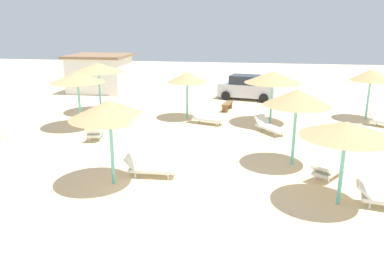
% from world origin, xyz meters
% --- Properties ---
extents(ground_plane, '(80.00, 80.00, 0.00)m').
position_xyz_m(ground_plane, '(0.00, 0.00, 0.00)').
color(ground_plane, beige).
extents(parasol_0, '(2.71, 2.71, 2.97)m').
position_xyz_m(parasol_0, '(-2.24, -0.27, 2.65)').
color(parasol_0, '#6BC6BC').
rests_on(parasol_0, ground).
extents(parasol_1, '(2.67, 2.67, 2.64)m').
position_xyz_m(parasol_1, '(5.17, -0.63, 2.40)').
color(parasol_1, '#6BC6BC').
rests_on(parasol_1, ground).
extents(parasol_2, '(3.04, 3.04, 2.87)m').
position_xyz_m(parasol_2, '(3.46, 8.85, 2.55)').
color(parasol_2, '#6BC6BC').
rests_on(parasol_2, ground).
extents(parasol_3, '(2.52, 2.52, 3.01)m').
position_xyz_m(parasol_3, '(4.07, 2.57, 2.69)').
color(parasol_3, '#6BC6BC').
rests_on(parasol_3, ground).
extents(parasol_5, '(2.26, 2.26, 2.68)m').
position_xyz_m(parasol_5, '(-1.28, 9.28, 2.38)').
color(parasol_5, '#6BC6BC').
rests_on(parasol_5, ground).
extents(parasol_6, '(2.79, 2.79, 2.93)m').
position_xyz_m(parasol_6, '(-6.53, 6.42, 2.65)').
color(parasol_6, '#6BC6BC').
rests_on(parasol_6, ground).
extents(parasol_7, '(2.26, 2.26, 2.89)m').
position_xyz_m(parasol_7, '(8.93, 10.59, 2.55)').
color(parasol_7, '#6BC6BC').
rests_on(parasol_7, ground).
extents(parasol_8, '(3.05, 3.05, 3.03)m').
position_xyz_m(parasol_8, '(-6.81, 9.87, 2.75)').
color(parasol_8, '#6BC6BC').
rests_on(parasol_8, ground).
extents(lounger_0, '(1.89, 0.72, 0.76)m').
position_xyz_m(lounger_0, '(-1.19, 0.55, 0.32)').
color(lounger_0, silver).
rests_on(lounger_0, ground).
extents(lounger_2, '(1.64, 1.87, 0.78)m').
position_xyz_m(lounger_2, '(3.32, 6.97, 0.32)').
color(lounger_2, silver).
rests_on(lounger_2, ground).
extents(lounger_3, '(1.60, 1.93, 0.67)m').
position_xyz_m(lounger_3, '(5.24, 1.44, 0.31)').
color(lounger_3, silver).
rests_on(lounger_3, ground).
extents(lounger_5, '(1.99, 1.17, 0.72)m').
position_xyz_m(lounger_5, '(-0.05, 8.17, 0.32)').
color(lounger_5, silver).
rests_on(lounger_5, ground).
extents(lounger_6, '(1.07, 1.97, 0.76)m').
position_xyz_m(lounger_6, '(-4.97, 4.68, 0.32)').
color(lounger_6, silver).
rests_on(lounger_6, ground).
extents(bench_0, '(0.66, 1.55, 0.49)m').
position_xyz_m(bench_0, '(0.89, 11.59, 0.35)').
color(bench_0, brown).
rests_on(bench_0, ground).
extents(parked_car, '(4.26, 2.60, 1.72)m').
position_xyz_m(parked_car, '(2.01, 15.42, 0.82)').
color(parked_car, silver).
rests_on(parked_car, ground).
extents(beach_cabana, '(4.60, 4.09, 2.91)m').
position_xyz_m(beach_cabana, '(-9.62, 16.78, 1.47)').
color(beach_cabana, white).
rests_on(beach_cabana, ground).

